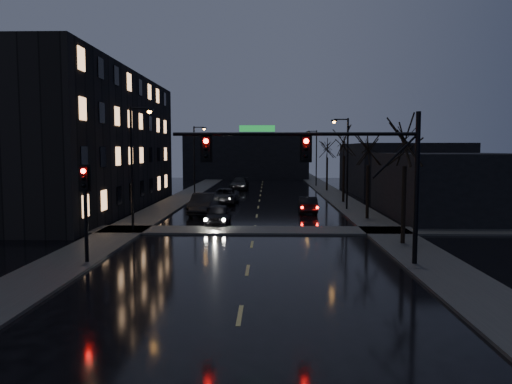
# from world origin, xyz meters

# --- Properties ---
(ground) EXTENTS (160.00, 160.00, 0.00)m
(ground) POSITION_xyz_m (0.00, 0.00, 0.00)
(ground) COLOR black
(ground) RESTS_ON ground
(sidewalk_left) EXTENTS (3.00, 140.00, 0.12)m
(sidewalk_left) POSITION_xyz_m (-8.50, 35.00, 0.06)
(sidewalk_left) COLOR #2D2D2B
(sidewalk_left) RESTS_ON ground
(sidewalk_right) EXTENTS (3.00, 140.00, 0.12)m
(sidewalk_right) POSITION_xyz_m (8.50, 35.00, 0.06)
(sidewalk_right) COLOR #2D2D2B
(sidewalk_right) RESTS_ON ground
(sidewalk_cross) EXTENTS (40.00, 3.00, 0.12)m
(sidewalk_cross) POSITION_xyz_m (0.00, 18.50, 0.06)
(sidewalk_cross) COLOR #2D2D2B
(sidewalk_cross) RESTS_ON ground
(apartment_block) EXTENTS (12.00, 30.00, 12.00)m
(apartment_block) POSITION_xyz_m (-16.50, 30.00, 6.00)
(apartment_block) COLOR black
(apartment_block) RESTS_ON ground
(commercial_right_near) EXTENTS (10.00, 14.00, 5.00)m
(commercial_right_near) POSITION_xyz_m (15.50, 26.00, 2.50)
(commercial_right_near) COLOR black
(commercial_right_near) RESTS_ON ground
(commercial_right_far) EXTENTS (12.00, 18.00, 6.00)m
(commercial_right_far) POSITION_xyz_m (17.00, 48.00, 3.00)
(commercial_right_far) COLOR black
(commercial_right_far) RESTS_ON ground
(far_block) EXTENTS (22.00, 10.00, 8.00)m
(far_block) POSITION_xyz_m (-3.00, 78.00, 4.00)
(far_block) COLOR black
(far_block) RESTS_ON ground
(signal_mast) EXTENTS (11.11, 0.41, 7.00)m
(signal_mast) POSITION_xyz_m (3.85, 9.00, 4.87)
(signal_mast) COLOR black
(signal_mast) RESTS_ON ground
(signal_pole_left) EXTENTS (0.35, 0.41, 4.53)m
(signal_pole_left) POSITION_xyz_m (-7.50, 8.99, 3.01)
(signal_pole_left) COLOR black
(signal_pole_left) RESTS_ON ground
(tree_near) EXTENTS (3.52, 3.52, 8.08)m
(tree_near) POSITION_xyz_m (8.40, 14.00, 6.22)
(tree_near) COLOR black
(tree_near) RESTS_ON ground
(tree_mid_a) EXTENTS (3.30, 3.30, 7.58)m
(tree_mid_a) POSITION_xyz_m (8.40, 24.00, 5.83)
(tree_mid_a) COLOR black
(tree_mid_a) RESTS_ON ground
(tree_mid_b) EXTENTS (3.74, 3.74, 8.59)m
(tree_mid_b) POSITION_xyz_m (8.40, 36.00, 6.61)
(tree_mid_b) COLOR black
(tree_mid_b) RESTS_ON ground
(tree_far) EXTENTS (3.43, 3.43, 7.88)m
(tree_far) POSITION_xyz_m (8.40, 50.00, 6.06)
(tree_far) COLOR black
(tree_far) RESTS_ON ground
(streetlight_l_near) EXTENTS (1.53, 0.28, 8.00)m
(streetlight_l_near) POSITION_xyz_m (-7.58, 18.00, 4.77)
(streetlight_l_near) COLOR black
(streetlight_l_near) RESTS_ON ground
(streetlight_l_far) EXTENTS (1.53, 0.28, 8.00)m
(streetlight_l_far) POSITION_xyz_m (-7.58, 45.00, 4.77)
(streetlight_l_far) COLOR black
(streetlight_l_far) RESTS_ON ground
(streetlight_r_mid) EXTENTS (1.53, 0.28, 8.00)m
(streetlight_r_mid) POSITION_xyz_m (7.58, 30.00, 4.77)
(streetlight_r_mid) COLOR black
(streetlight_r_mid) RESTS_ON ground
(streetlight_r_far) EXTENTS (1.53, 0.28, 8.00)m
(streetlight_r_far) POSITION_xyz_m (7.58, 58.00, 4.77)
(streetlight_r_far) COLOR black
(streetlight_r_far) RESTS_ON ground
(oncoming_car_a) EXTENTS (1.73, 4.22, 1.43)m
(oncoming_car_a) POSITION_xyz_m (-2.65, 21.37, 0.72)
(oncoming_car_a) COLOR black
(oncoming_car_a) RESTS_ON ground
(oncoming_car_b) EXTENTS (2.08, 5.32, 1.72)m
(oncoming_car_b) POSITION_xyz_m (-4.37, 26.85, 0.86)
(oncoming_car_b) COLOR black
(oncoming_car_b) RESTS_ON ground
(oncoming_car_c) EXTENTS (2.67, 5.45, 1.49)m
(oncoming_car_c) POSITION_xyz_m (-3.36, 35.03, 0.75)
(oncoming_car_c) COLOR black
(oncoming_car_c) RESTS_ON ground
(oncoming_car_d) EXTENTS (2.49, 5.53, 1.57)m
(oncoming_car_d) POSITION_xyz_m (-2.89, 52.24, 0.79)
(oncoming_car_d) COLOR black
(oncoming_car_d) RESTS_ON ground
(lead_car) EXTENTS (1.51, 4.20, 1.38)m
(lead_car) POSITION_xyz_m (4.22, 28.09, 0.69)
(lead_car) COLOR black
(lead_car) RESTS_ON ground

